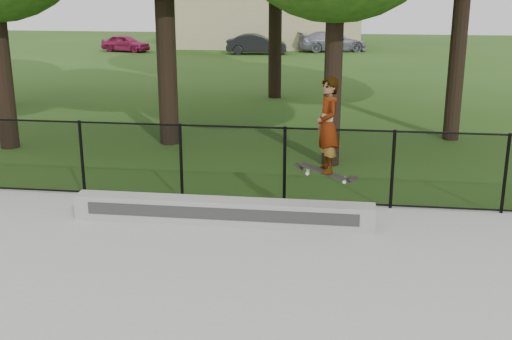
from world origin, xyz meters
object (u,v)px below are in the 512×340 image
object	(u,v)px
car_c	(332,41)
skater_airborne	(328,128)
grind_ledge	(222,211)
car_a	(126,43)
car_b	(257,44)

from	to	relation	value
car_c	skater_airborne	bearing A→B (deg)	163.67
grind_ledge	car_a	size ratio (longest dim) A/B	1.73
car_b	car_c	xyz separation A→B (m)	(4.47, 2.19, 0.03)
grind_ledge	skater_airborne	distance (m)	2.42
car_a	skater_airborne	bearing A→B (deg)	-141.01
grind_ledge	skater_airborne	bearing A→B (deg)	-8.75
car_c	skater_airborne	world-z (taller)	skater_airborne
car_b	skater_airborne	bearing A→B (deg)	-175.77
grind_ledge	skater_airborne	xyz separation A→B (m)	(1.79, -0.28, 1.61)
car_a	skater_airborne	size ratio (longest dim) A/B	1.74
grind_ledge	car_c	bearing A→B (deg)	87.70
car_a	skater_airborne	xyz separation A→B (m)	(13.30, -28.85, 1.36)
car_a	car_b	bearing A→B (deg)	-77.94
car_c	car_a	bearing A→B (deg)	81.02
car_b	car_c	distance (m)	4.98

